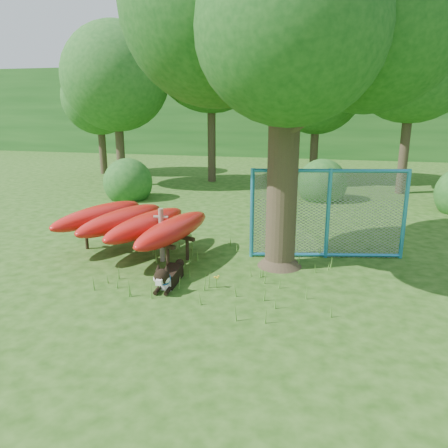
# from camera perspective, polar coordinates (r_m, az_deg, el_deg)

# --- Properties ---
(ground) EXTENTS (80.00, 80.00, 0.00)m
(ground) POSITION_cam_1_polar(r_m,az_deg,el_deg) (8.26, -3.36, -8.76)
(ground) COLOR #1C440D
(ground) RESTS_ON ground
(wooden_post) EXTENTS (0.33, 0.12, 1.20)m
(wooden_post) POSITION_cam_1_polar(r_m,az_deg,el_deg) (9.68, -8.15, -1.26)
(wooden_post) COLOR #6D6151
(wooden_post) RESTS_ON ground
(kayak_rack) EXTENTS (3.48, 3.75, 1.01)m
(kayak_rack) POSITION_cam_1_polar(r_m,az_deg,el_deg) (10.21, -11.69, 0.25)
(kayak_rack) COLOR black
(kayak_rack) RESTS_ON ground
(husky_dog) EXTENTS (0.35, 1.27, 0.56)m
(husky_dog) POSITION_cam_1_polar(r_m,az_deg,el_deg) (8.46, -7.32, -6.82)
(husky_dog) COLOR black
(husky_dog) RESTS_ON ground
(fence_section) EXTENTS (3.42, 0.81, 3.39)m
(fence_section) POSITION_cam_1_polar(r_m,az_deg,el_deg) (10.00, 13.43, 1.28)
(fence_section) COLOR #2A8DC5
(fence_section) RESTS_ON ground
(wildflower_clump) EXTENTS (0.11, 0.10, 0.25)m
(wildflower_clump) POSITION_cam_1_polar(r_m,az_deg,el_deg) (8.32, -1.00, -7.07)
(wildflower_clump) COLOR #4D872C
(wildflower_clump) RESTS_ON ground
(bg_tree_a) EXTENTS (4.40, 4.40, 6.70)m
(bg_tree_a) POSITION_cam_1_polar(r_m,az_deg,el_deg) (19.34, -13.94, 18.11)
(bg_tree_a) COLOR #342A1C
(bg_tree_a) RESTS_ON ground
(bg_tree_b) EXTENTS (5.20, 5.20, 8.22)m
(bg_tree_b) POSITION_cam_1_polar(r_m,az_deg,el_deg) (20.04, -1.71, 21.64)
(bg_tree_b) COLOR #342A1C
(bg_tree_b) RESTS_ON ground
(bg_tree_c) EXTENTS (4.00, 4.00, 6.12)m
(bg_tree_c) POSITION_cam_1_polar(r_m,az_deg,el_deg) (20.24, 12.09, 17.00)
(bg_tree_c) COLOR #342A1C
(bg_tree_c) RESTS_ON ground
(bg_tree_d) EXTENTS (4.80, 4.80, 7.50)m
(bg_tree_d) POSITION_cam_1_polar(r_m,az_deg,el_deg) (18.50, 23.58, 19.37)
(bg_tree_d) COLOR #342A1C
(bg_tree_d) RESTS_ON ground
(bg_tree_f) EXTENTS (3.60, 3.60, 5.55)m
(bg_tree_f) POSITION_cam_1_polar(r_m,az_deg,el_deg) (23.13, -16.02, 15.55)
(bg_tree_f) COLOR #342A1C
(bg_tree_f) RESTS_ON ground
(shrub_left) EXTENTS (1.80, 1.80, 1.80)m
(shrub_left) POSITION_cam_1_polar(r_m,az_deg,el_deg) (16.74, -12.31, 3.27)
(shrub_left) COLOR #1C541B
(shrub_left) RESTS_ON ground
(shrub_mid) EXTENTS (1.80, 1.80, 1.80)m
(shrub_mid) POSITION_cam_1_polar(r_m,az_deg,el_deg) (16.55, 12.56, 3.13)
(shrub_mid) COLOR #1C541B
(shrub_mid) RESTS_ON ground
(wooded_hillside) EXTENTS (80.00, 12.00, 6.00)m
(wooded_hillside) POSITION_cam_1_polar(r_m,az_deg,el_deg) (35.28, 10.35, 14.35)
(wooded_hillside) COLOR #1C541B
(wooded_hillside) RESTS_ON ground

